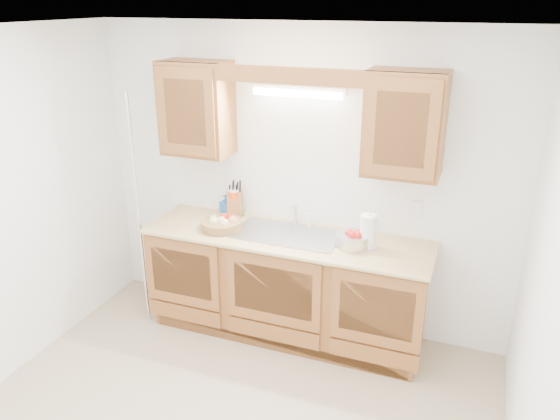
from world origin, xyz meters
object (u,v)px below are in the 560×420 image
at_px(paper_towel, 368,232).
at_px(apple_bowl, 353,239).
at_px(fruit_basket, 222,223).
at_px(knife_block, 235,205).

bearing_deg(paper_towel, apple_bowl, -169.16).
bearing_deg(paper_towel, fruit_basket, -176.88).
distance_m(paper_towel, apple_bowl, 0.13).
xyz_separation_m(knife_block, apple_bowl, (1.08, -0.20, -0.06)).
distance_m(fruit_basket, knife_block, 0.26).
height_order(knife_block, apple_bowl, knife_block).
xyz_separation_m(paper_towel, apple_bowl, (-0.10, -0.02, -0.07)).
relative_size(fruit_basket, paper_towel, 1.31).
xyz_separation_m(fruit_basket, knife_block, (0.00, 0.25, 0.07)).
bearing_deg(apple_bowl, fruit_basket, -177.62).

